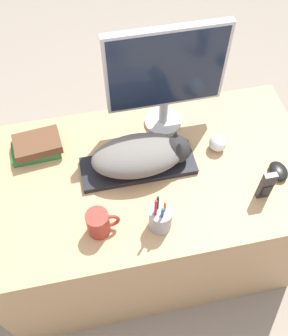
{
  "coord_description": "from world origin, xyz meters",
  "views": [
    {
      "loc": [
        -0.18,
        -0.46,
        1.98
      ],
      "look_at": [
        -0.01,
        0.34,
        0.78
      ],
      "focal_mm": 42.0,
      "sensor_mm": 36.0,
      "label": 1
    }
  ],
  "objects": [
    {
      "name": "ground_plane",
      "position": [
        0.0,
        0.0,
        0.0
      ],
      "size": [
        12.0,
        12.0,
        0.0
      ],
      "primitive_type": "plane",
      "color": "gray"
    },
    {
      "name": "desk",
      "position": [
        0.0,
        0.36,
        0.36
      ],
      "size": [
        1.31,
        0.71,
        0.72
      ],
      "color": "tan",
      "rests_on": "ground_plane"
    },
    {
      "name": "keyboard",
      "position": [
        -0.03,
        0.39,
        0.73
      ],
      "size": [
        0.44,
        0.15,
        0.02
      ],
      "color": "black",
      "rests_on": "desk"
    },
    {
      "name": "cat",
      "position": [
        -0.0,
        0.39,
        0.8
      ],
      "size": [
        0.38,
        0.19,
        0.13
      ],
      "color": "#66605B",
      "rests_on": "keyboard"
    },
    {
      "name": "monitor",
      "position": [
        0.12,
        0.59,
        0.99
      ],
      "size": [
        0.45,
        0.15,
        0.47
      ],
      "color": "#B7B7BC",
      "rests_on": "desk"
    },
    {
      "name": "computer_mouse",
      "position": [
        0.49,
        0.25,
        0.73
      ],
      "size": [
        0.07,
        0.09,
        0.03
      ],
      "color": "black",
      "rests_on": "desk"
    },
    {
      "name": "coffee_mug",
      "position": [
        -0.21,
        0.16,
        0.77
      ],
      "size": [
        0.12,
        0.08,
        0.11
      ],
      "color": "#9E2D23",
      "rests_on": "desk"
    },
    {
      "name": "pen_cup",
      "position": [
        -0.0,
        0.13,
        0.77
      ],
      "size": [
        0.08,
        0.08,
        0.19
      ],
      "color": "#939399",
      "rests_on": "desk"
    },
    {
      "name": "baseball",
      "position": [
        0.3,
        0.42,
        0.75
      ],
      "size": [
        0.07,
        0.07,
        0.07
      ],
      "color": "silver",
      "rests_on": "desk"
    },
    {
      "name": "phone",
      "position": [
        0.4,
        0.17,
        0.78
      ],
      "size": [
        0.05,
        0.02,
        0.14
      ],
      "color": "black",
      "rests_on": "desk"
    },
    {
      "name": "book_stack",
      "position": [
        -0.4,
        0.55,
        0.75
      ],
      "size": [
        0.2,
        0.14,
        0.07
      ],
      "color": "#2D6B38",
      "rests_on": "desk"
    }
  ]
}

